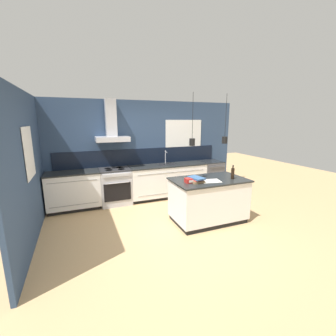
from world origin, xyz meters
TOP-DOWN VIEW (x-y plane):
  - ground_plane at (0.00, 0.00)m, footprint 16.00×16.00m
  - wall_back at (-0.04, 2.00)m, footprint 5.60×2.19m
  - wall_left at (-2.43, 0.70)m, footprint 0.08×3.80m
  - counter_run_left at (-1.77, 1.69)m, footprint 1.21×0.64m
  - counter_run_sink at (0.64, 1.69)m, footprint 2.14×0.64m
  - oven_range at (-0.80, 1.69)m, footprint 0.74×0.66m
  - dishwasher at (2.00, 1.69)m, footprint 0.60×0.65m
  - kitchen_island at (0.84, -0.06)m, footprint 1.52×0.92m
  - bottle_on_island at (1.29, -0.23)m, footprint 0.07×0.07m
  - book_stack at (0.49, -0.14)m, footprint 0.27×0.36m
  - red_supply_box at (0.36, -0.14)m, footprint 0.20×0.15m
  - paper_pile at (0.78, -0.20)m, footprint 0.42×0.34m

SIDE VIEW (x-z plane):
  - ground_plane at x=0.00m, z-range 0.00..0.00m
  - dishwasher at x=2.00m, z-range 0.00..0.91m
  - oven_range at x=-0.80m, z-range 0.00..0.91m
  - kitchen_island at x=0.84m, z-range 0.00..0.91m
  - counter_run_left at x=-1.77m, z-range 0.01..0.92m
  - counter_run_sink at x=0.64m, z-range -0.17..1.10m
  - paper_pile at x=0.78m, z-range 0.91..0.92m
  - red_supply_box at x=0.36m, z-range 0.91..1.00m
  - book_stack at x=0.49m, z-range 0.91..1.01m
  - bottle_on_island at x=1.29m, z-range 0.88..1.18m
  - wall_left at x=-2.43m, z-range 0.00..2.60m
  - wall_back at x=-0.04m, z-range 0.05..2.65m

